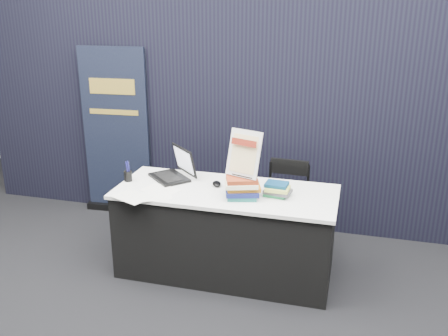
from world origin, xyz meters
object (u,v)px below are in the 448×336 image
pullup_banner (117,142)px  stacking_chair (286,202)px  laptop (171,170)px  display_table (226,231)px  book_stack_tall (243,187)px  book_stack_short (277,190)px  info_sign (244,154)px

pullup_banner → stacking_chair: pullup_banner is taller
stacking_chair → laptop: bearing=-154.0°
laptop → stacking_chair: 1.10m
display_table → book_stack_tall: book_stack_tall is taller
display_table → laptop: 0.72m
book_stack_short → stacking_chair: (-0.00, 0.58, -0.35)m
display_table → stacking_chair: (0.42, 0.57, 0.08)m
book_stack_tall → stacking_chair: (0.25, 0.68, -0.38)m
book_stack_short → pullup_banner: pullup_banner is taller
display_table → book_stack_short: book_stack_short is taller
book_stack_tall → book_stack_short: book_stack_tall is taller
laptop → pullup_banner: bearing=-177.1°
laptop → pullup_banner: pullup_banner is taller
info_sign → stacking_chair: 0.95m
book_stack_short → laptop: bearing=169.1°
display_table → pullup_banner: bearing=146.8°
laptop → book_stack_tall: 0.76m
laptop → stacking_chair: (0.96, 0.40, -0.36)m
display_table → book_stack_tall: bearing=-33.8°
book_stack_tall → stacking_chair: book_stack_tall is taller
book_stack_short → stacking_chair: bearing=90.2°
info_sign → laptop: bearing=178.7°
laptop → book_stack_tall: laptop is taller
info_sign → stacking_chair: (0.25, 0.65, -0.64)m
book_stack_short → stacking_chair: 0.68m
book_stack_tall → book_stack_short: bearing=21.6°
laptop → pullup_banner: 1.19m
laptop → pullup_banner: size_ratio=0.27×
book_stack_tall → laptop: bearing=157.9°
info_sign → stacking_chair: bearing=87.4°
display_table → laptop: size_ratio=3.76×
book_stack_tall → pullup_banner: bearing=146.8°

